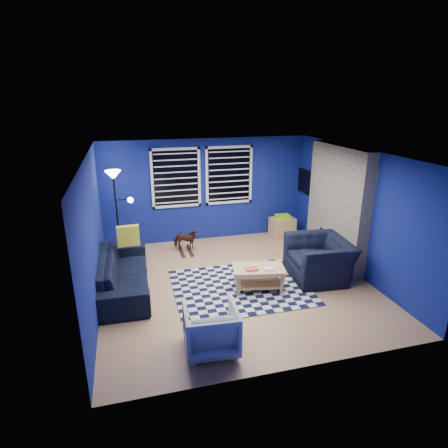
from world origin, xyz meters
name	(u,v)px	position (x,y,z in m)	size (l,w,h in m)	color
floor	(236,283)	(0.00, 0.00, 0.00)	(5.00, 5.00, 0.00)	tan
ceiling	(237,154)	(0.00, 0.00, 2.50)	(5.00, 5.00, 0.00)	white
wall_back	(207,190)	(0.00, 2.50, 1.25)	(5.00, 5.00, 0.00)	navy
wall_left	(93,235)	(-2.50, 0.00, 1.25)	(5.00, 5.00, 0.00)	navy
wall_right	(356,212)	(2.50, 0.00, 1.25)	(5.00, 5.00, 0.00)	navy
fireplace	(336,208)	(2.36, 0.50, 1.20)	(0.65, 2.00, 2.50)	gray
window_left	(176,178)	(-0.75, 2.46, 1.60)	(1.17, 0.06, 1.42)	black
window_right	(229,175)	(0.55, 2.46, 1.60)	(1.17, 0.06, 1.42)	black
tv	(308,183)	(2.45, 2.00, 1.40)	(0.07, 1.00, 0.58)	black
rug	(240,287)	(0.04, -0.19, 0.01)	(2.50, 2.00, 0.02)	black
sofa	(123,273)	(-2.09, 0.32, 0.34)	(0.90, 2.30, 0.67)	black
armchair_big	(319,259)	(1.66, -0.18, 0.40)	(1.07, 1.22, 0.80)	black
armchair_bent	(211,328)	(-0.91, -1.81, 0.35)	(0.74, 0.76, 0.69)	gray
rocking_horse	(186,240)	(-0.69, 1.74, 0.31)	(0.57, 0.26, 0.48)	#4A2C17
coffee_table	(259,274)	(0.34, -0.34, 0.32)	(1.03, 0.71, 0.47)	tan
cabinet	(282,227)	(1.86, 2.10, 0.26)	(0.61, 0.42, 0.59)	tan
floor_lamp	(115,187)	(-2.12, 1.89, 1.60)	(0.53, 0.33, 1.96)	black
throw_pillow	(128,236)	(-1.94, 0.82, 0.87)	(0.42, 0.13, 0.40)	gold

